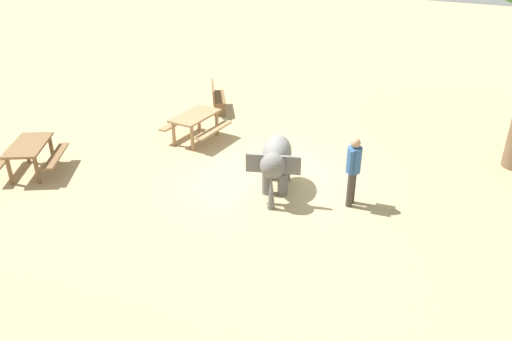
# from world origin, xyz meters

# --- Properties ---
(ground_plane) EXTENTS (60.00, 60.00, 0.00)m
(ground_plane) POSITION_xyz_m (0.00, 0.00, 0.00)
(ground_plane) COLOR tan
(elephant) EXTENTS (1.37, 1.81, 1.25)m
(elephant) POSITION_xyz_m (-0.23, 0.41, 0.80)
(elephant) COLOR slate
(elephant) RESTS_ON ground_plane
(person_handler) EXTENTS (0.32, 0.51, 1.62)m
(person_handler) POSITION_xyz_m (-2.00, 0.22, 0.95)
(person_handler) COLOR #3F3833
(person_handler) RESTS_ON ground_plane
(wooden_bench) EXTENTS (1.12, 1.38, 0.88)m
(wooden_bench) POSITION_xyz_m (3.81, -3.49, 0.47)
(wooden_bench) COLOR brown
(wooden_bench) RESTS_ON ground_plane
(picnic_table_near) EXTENTS (1.53, 1.55, 0.78)m
(picnic_table_near) POSITION_xyz_m (3.06, -1.14, 0.59)
(picnic_table_near) COLOR #9E7A51
(picnic_table_near) RESTS_ON ground_plane
(picnic_table_far) EXTENTS (2.05, 2.05, 0.78)m
(picnic_table_far) POSITION_xyz_m (5.56, 2.45, 0.59)
(picnic_table_far) COLOR brown
(picnic_table_far) RESTS_ON ground_plane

